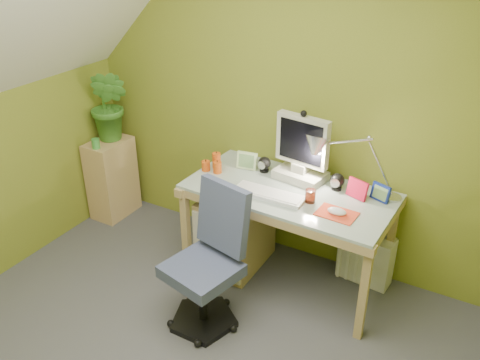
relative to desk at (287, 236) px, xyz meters
The scene contains 19 objects.
wall_back 0.94m from the desk, 123.80° to the left, with size 3.20×0.01×2.40m, color olive.
desk is the anchor object (origin of this frame).
monitor 0.63m from the desk, 90.00° to the left, with size 0.34×0.20×0.47m, color beige, non-canonical shape.
speaker_left 0.53m from the desk, 149.35° to the left, with size 0.09×0.09×0.11m, color black, non-canonical shape.
speaker_right 0.53m from the desk, 30.65° to the left, with size 0.10×0.10×0.11m, color black, non-canonical shape.
keyboard 0.41m from the desk, 119.74° to the right, with size 0.47×0.15×0.02m, color white.
mousepad 0.55m from the desk, 20.22° to the right, with size 0.24×0.17×0.01m, color red.
mouse 0.56m from the desk, 20.22° to the right, with size 0.12×0.07×0.04m, color white.
amber_tumbler 0.46m from the desk, 23.96° to the right, with size 0.07×0.07×0.09m, color maroon.
candle_cluster 0.73m from the desk, behind, with size 0.15×0.13×0.11m, color #D34E12, non-canonical shape.
photo_frame_red 0.61m from the desk, 15.95° to the left, with size 0.14×0.02×0.12m, color red.
photo_frame_blue 0.72m from the desk, 15.95° to the left, with size 0.13×0.02×0.11m, color navy.
photo_frame_green 0.60m from the desk, 160.71° to the left, with size 0.15×0.02×0.13m, color #C5E49C.
desk_lamp 0.83m from the desk, 21.80° to the left, with size 0.58×0.25×0.62m, color silver, non-canonical shape.
side_ledge 1.70m from the desk, behind, with size 0.26×0.39×0.69m, color tan.
potted_plant 1.79m from the desk, behind, with size 0.33×0.27×0.60m, color #3F7E2A.
green_cup 1.72m from the desk, behind, with size 0.06×0.06×0.08m, color green.
task_chair 0.73m from the desk, 111.86° to the right, with size 0.46×0.46×0.84m, color #3E4666, non-canonical shape.
radiator 0.60m from the desk, 28.35° to the left, with size 0.38×0.15×0.38m, color silver.
Camera 1 is at (1.41, -1.50, 2.36)m, focal length 38.00 mm.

